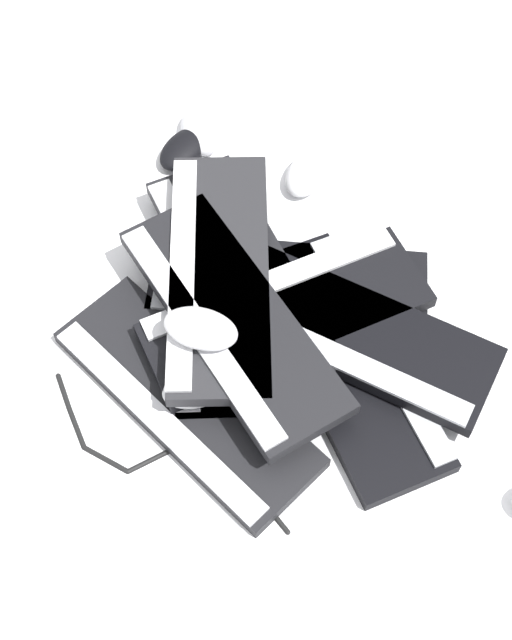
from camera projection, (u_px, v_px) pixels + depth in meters
The scene contains 16 objects.
ground_plane at pixel (261, 387), 1.34m from camera, with size 3.20×3.20×0.00m, color white.
keyboard_0 at pixel (288, 285), 1.42m from camera, with size 0.35×0.46×0.03m.
keyboard_1 at pixel (222, 294), 1.41m from camera, with size 0.44×0.39×0.03m.
keyboard_2 at pixel (185, 399), 1.32m from camera, with size 0.22×0.46×0.03m.
keyboard_3 at pixel (347, 360), 1.35m from camera, with size 0.36×0.45×0.03m.
keyboard_4 at pixel (239, 273), 1.40m from camera, with size 0.35×0.46×0.03m.
keyboard_5 at pixel (286, 313), 1.36m from camera, with size 0.46×0.35×0.03m.
keyboard_6 at pixel (350, 333), 1.34m from camera, with size 0.21×0.46×0.03m.
keyboard_7 at pixel (231, 319), 1.32m from camera, with size 0.31×0.46×0.03m.
keyboard_8 at pixel (218, 272), 1.36m from camera, with size 0.44×0.38×0.03m.
mouse_0 at pixel (307, 173), 1.53m from camera, with size 0.11×0.07×0.04m, color silver.
mouse_1 at pixel (199, 386), 1.29m from camera, with size 0.11×0.07×0.04m, color silver.
mouse_2 at pixel (201, 329), 1.27m from camera, with size 0.11×0.07×0.04m, color silver.
mouse_3 at pixel (200, 132), 1.58m from camera, with size 0.11×0.07×0.04m, color #B7B7BC.
mouse_5 at pixel (184, 149), 1.56m from camera, with size 0.11×0.07×0.04m, color black.
cable_0 at pixel (162, 452), 1.28m from camera, with size 0.13×0.43×0.01m.
Camera 1 is at (-0.49, -0.34, 1.21)m, focal length 50.00 mm.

